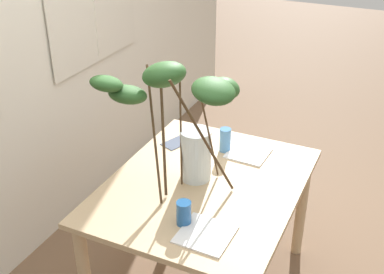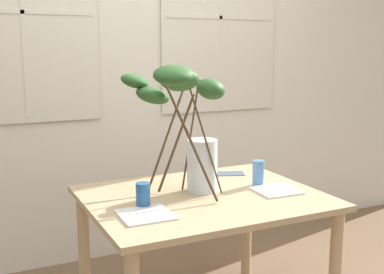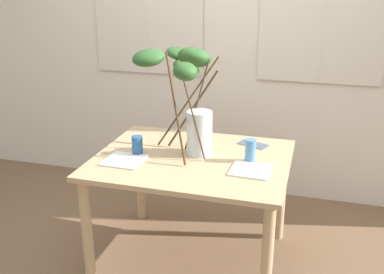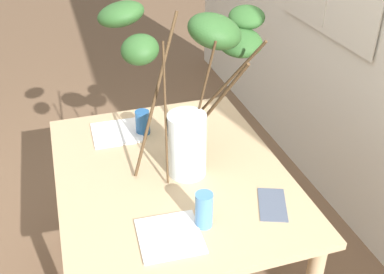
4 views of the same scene
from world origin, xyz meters
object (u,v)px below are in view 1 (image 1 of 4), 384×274
dining_table (204,200)px  drinking_glass_blue_left (184,213)px  plate_square_left (205,234)px  plate_square_right (248,153)px  vase_with_branches (178,114)px  drinking_glass_blue_right (225,140)px

dining_table → drinking_glass_blue_left: size_ratio=10.08×
plate_square_left → plate_square_right: same height
vase_with_branches → drinking_glass_blue_left: bearing=-149.9°
dining_table → drinking_glass_blue_right: drinking_glass_blue_right is taller
vase_with_branches → drinking_glass_blue_right: (0.41, -0.09, -0.32)m
drinking_glass_blue_right → plate_square_left: size_ratio=0.60×
dining_table → vase_with_branches: vase_with_branches is taller
drinking_glass_blue_left → drinking_glass_blue_right: size_ratio=0.84×
dining_table → drinking_glass_blue_left: 0.38m
vase_with_branches → drinking_glass_blue_right: 0.53m
drinking_glass_blue_right → plate_square_right: bearing=-79.9°
plate_square_left → vase_with_branches: bearing=42.2°
drinking_glass_blue_right → drinking_glass_blue_left: bearing=-173.8°
drinking_glass_blue_left → drinking_glass_blue_right: bearing=6.2°
plate_square_left → plate_square_right: (0.75, 0.06, 0.00)m
drinking_glass_blue_right → plate_square_right: 0.15m
vase_with_branches → plate_square_right: 0.62m
drinking_glass_blue_left → drinking_glass_blue_right: 0.69m
drinking_glass_blue_right → plate_square_right: size_ratio=0.64×
dining_table → plate_square_left: (-0.37, -0.17, 0.11)m
drinking_glass_blue_left → plate_square_left: drinking_glass_blue_left is taller
dining_table → drinking_glass_blue_right: size_ratio=8.43×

